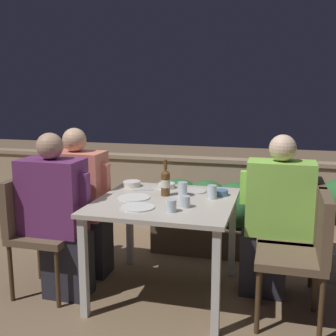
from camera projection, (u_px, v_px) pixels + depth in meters
The scene contains 23 objects.
ground_plane at pixel (165, 293), 3.16m from camera, with size 16.00×16.00×0.00m, color #7A6047.
parapet_wall at pixel (203, 193), 4.57m from camera, with size 9.00×0.18×0.78m.
dining_table at pixel (165, 211), 3.04m from camera, with size 0.98×0.99×0.73m.
planter_hedge at pixel (206, 213), 3.91m from camera, with size 0.98×0.47×0.68m.
chair_left_near at pixel (34, 223), 3.11m from camera, with size 0.44×0.43×0.88m.
person_purple_stripe at pixel (58, 216), 3.04m from camera, with size 0.51×0.26×1.21m.
chair_left_far at pixel (59, 208), 3.48m from camera, with size 0.44×0.43×0.88m.
person_coral_top at pixel (81, 202), 3.42m from camera, with size 0.52×0.26×1.21m.
chair_right_near at pixel (306, 246), 2.65m from camera, with size 0.44×0.43×0.88m.
chair_right_far at pixel (302, 227), 3.01m from camera, with size 0.44×0.43×0.88m.
person_green_blouse at pixel (274, 217), 3.05m from camera, with size 0.52×0.26×1.20m.
beer_bottle at pixel (165, 182), 3.13m from camera, with size 0.07×0.07×0.27m.
plate_0 at pixel (134, 197), 3.07m from camera, with size 0.23×0.23×0.01m.
plate_1 at pixel (138, 207), 2.82m from camera, with size 0.23×0.23×0.01m.
plate_2 at pixel (193, 191), 3.26m from camera, with size 0.21×0.21×0.01m.
bowl_0 at pixel (221, 192), 3.15m from camera, with size 0.11×0.11×0.04m.
bowl_1 at pixel (132, 183), 3.44m from camera, with size 0.14×0.14×0.04m.
bowl_2 at pixel (167, 185), 3.38m from camera, with size 0.14×0.14×0.04m.
glass_cup_0 at pixel (185, 202), 2.83m from camera, with size 0.07×0.07×0.08m.
glass_cup_1 at pixel (183, 189), 3.11m from camera, with size 0.07×0.07×0.11m.
glass_cup_2 at pixel (171, 206), 2.73m from camera, with size 0.07×0.07×0.08m.
glass_cup_3 at pixel (212, 192), 3.05m from camera, with size 0.07×0.07×0.10m.
fork_0 at pixel (143, 190), 3.29m from camera, with size 0.17×0.06×0.01m.
Camera 1 is at (0.77, -2.82, 1.52)m, focal length 45.00 mm.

